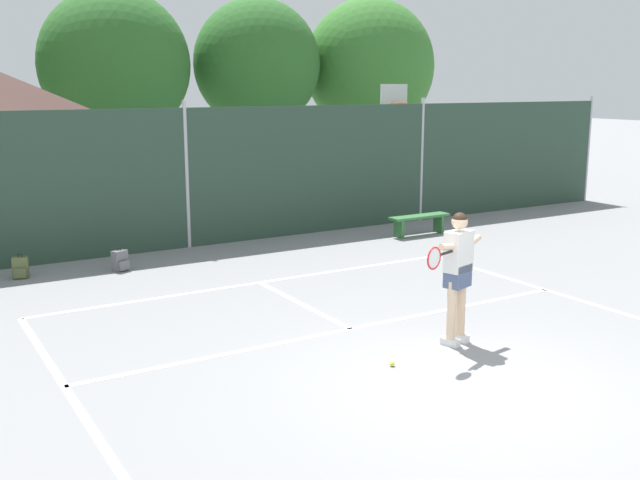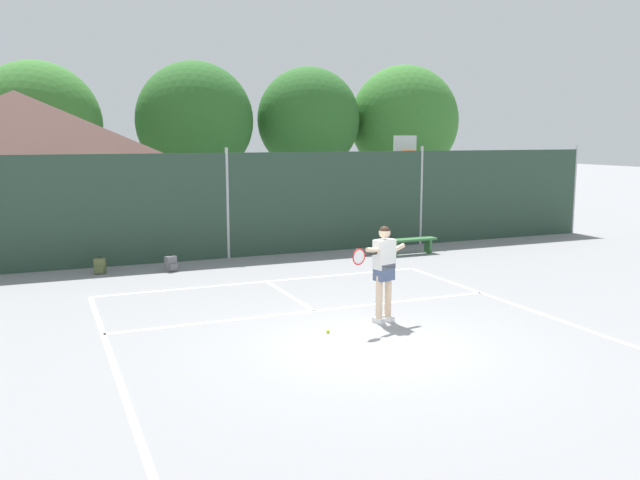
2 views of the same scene
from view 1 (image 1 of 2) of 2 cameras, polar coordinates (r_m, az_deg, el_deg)
The scene contains 10 objects.
ground_plane at distance 9.12m, azimuth 11.13°, elevation -11.12°, with size 120.00×120.00×0.00m, color gray.
court_markings at distance 9.57m, azimuth 8.50°, elevation -9.87°, with size 8.30×11.10×0.01m.
chainlink_fence at distance 16.33m, azimuth -10.29°, elevation 4.71°, with size 26.09×0.09×3.20m.
basketball_hoop at distance 21.30m, azimuth 5.64°, elevation 8.61°, with size 0.90×0.67×3.55m.
treeline_backdrop at distance 25.10m, azimuth -15.38°, elevation 12.93°, with size 26.29×4.66×6.81m.
tennis_player at distance 10.21m, azimuth 10.62°, elevation -2.02°, with size 1.36×0.56×1.85m.
tennis_ball at distance 9.59m, azimuth 5.62°, elevation -9.55°, with size 0.07×0.07×0.07m, color #CCE033.
backpack_olive at distance 14.78m, azimuth -22.20°, elevation -2.02°, with size 0.32×0.30×0.46m.
backpack_grey at distance 14.75m, azimuth -15.23°, elevation -1.58°, with size 0.33×0.32×0.46m.
courtside_bench at distance 17.72m, azimuth 7.72°, elevation 1.53°, with size 1.60×0.36×0.48m.
Camera 1 is at (-5.72, -6.16, 3.55)m, focal length 41.27 mm.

